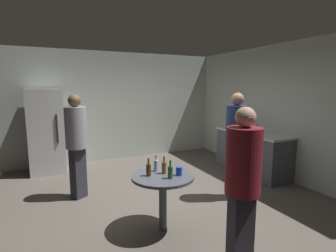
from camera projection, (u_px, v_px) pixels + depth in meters
name	position (u px, v px, depth m)	size (l,w,h in m)	color
ground_plane	(159.00, 198.00, 4.47)	(5.20, 5.20, 0.10)	#5B544C
wall_back	(118.00, 106.00, 6.61)	(5.32, 0.06, 2.70)	beige
wall_side_right	(276.00, 111.00, 5.37)	(0.06, 5.20, 2.70)	beige
refrigerator	(46.00, 131.00, 5.58)	(0.70, 0.68, 1.80)	silver
kitchen_counter	(252.00, 152.00, 5.59)	(0.64, 1.73, 0.90)	#4C515B
kettle	(257.00, 130.00, 5.35)	(0.24, 0.17, 0.18)	#B2B2B7
wine_bottle_on_counter	(240.00, 124.00, 5.77)	(0.08, 0.08, 0.31)	#3F141E
foreground_table	(163.00, 183.00, 3.32)	(0.80, 0.80, 0.73)	#4C515B
beer_bottle_amber	(164.00, 167.00, 3.36)	(0.06, 0.06, 0.23)	#8C5919
beer_bottle_brown	(149.00, 169.00, 3.27)	(0.06, 0.06, 0.23)	#593314
beer_bottle_green	(170.00, 172.00, 3.18)	(0.06, 0.06, 0.23)	#26662D
beer_bottle_clear	(156.00, 165.00, 3.45)	(0.06, 0.06, 0.23)	silver
plastic_cup_blue	(179.00, 171.00, 3.29)	(0.08, 0.08, 0.11)	blue
person_in_maroon_shirt	(243.00, 178.00, 2.51)	(0.39, 0.39, 1.67)	#2D2D38
person_in_gray_shirt	(76.00, 138.00, 4.25)	(0.47, 0.47, 1.73)	#2D2D38
person_in_navy_shirt	(236.00, 137.00, 4.23)	(0.34, 0.34, 1.75)	#2D2D38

